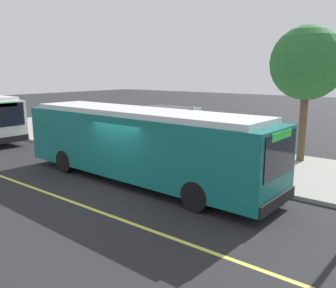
# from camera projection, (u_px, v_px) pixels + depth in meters

# --- Properties ---
(ground_plane) EXTENTS (120.00, 120.00, 0.00)m
(ground_plane) POSITION_uv_depth(u_px,v_px,m) (123.00, 187.00, 13.72)
(ground_plane) COLOR #232326
(sidewalk_curb) EXTENTS (44.00, 6.40, 0.15)m
(sidewalk_curb) POSITION_uv_depth(u_px,v_px,m) (206.00, 157.00, 18.31)
(sidewalk_curb) COLOR gray
(sidewalk_curb) RESTS_ON ground_plane
(lane_stripe_center) EXTENTS (36.00, 0.14, 0.01)m
(lane_stripe_center) POSITION_uv_depth(u_px,v_px,m) (76.00, 203.00, 12.03)
(lane_stripe_center) COLOR #E0D64C
(lane_stripe_center) RESTS_ON ground_plane
(transit_bus_main) EXTENTS (11.80, 2.85, 2.95)m
(transit_bus_main) POSITION_uv_depth(u_px,v_px,m) (139.00, 142.00, 14.19)
(transit_bus_main) COLOR #146B66
(transit_bus_main) RESTS_ON ground_plane
(bus_shelter) EXTENTS (2.90, 1.60, 2.48)m
(bus_shelter) POSITION_uv_depth(u_px,v_px,m) (170.00, 120.00, 18.71)
(bus_shelter) COLOR #333338
(bus_shelter) RESTS_ON sidewalk_curb
(waiting_bench) EXTENTS (1.60, 0.48, 0.95)m
(waiting_bench) POSITION_uv_depth(u_px,v_px,m) (170.00, 144.00, 18.90)
(waiting_bench) COLOR brown
(waiting_bench) RESTS_ON sidewalk_curb
(route_sign_post) EXTENTS (0.44, 0.08, 2.80)m
(route_sign_post) POSITION_uv_depth(u_px,v_px,m) (197.00, 129.00, 15.31)
(route_sign_post) COLOR #333338
(route_sign_post) RESTS_ON sidewalk_curb
(pedestrian_commuter) EXTENTS (0.24, 0.40, 1.69)m
(pedestrian_commuter) POSITION_uv_depth(u_px,v_px,m) (139.00, 136.00, 18.59)
(pedestrian_commuter) COLOR #282D47
(pedestrian_commuter) RESTS_ON sidewalk_curb
(street_tree_near_shelter) EXTENTS (3.43, 3.43, 6.37)m
(street_tree_near_shelter) POSITION_uv_depth(u_px,v_px,m) (307.00, 64.00, 16.43)
(street_tree_near_shelter) COLOR brown
(street_tree_near_shelter) RESTS_ON sidewalk_curb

